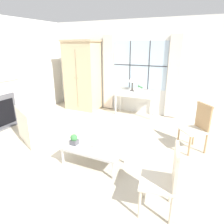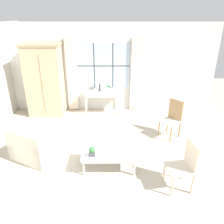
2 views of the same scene
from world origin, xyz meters
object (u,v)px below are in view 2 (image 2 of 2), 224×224
(side_chair_wooden, at_px, (173,117))
(accent_chair_wooden, at_px, (185,163))
(console_table, at_px, (104,94))
(armchair_upholstered, at_px, (37,147))
(pillar_candle, at_px, (113,153))
(potted_plant_small, at_px, (92,151))
(table_lamp, at_px, (100,80))
(potted_orchid, at_px, (108,86))
(armoire, at_px, (45,80))
(coffee_table, at_px, (109,154))

(side_chair_wooden, xyz_separation_m, accent_chair_wooden, (-0.28, -1.95, -0.02))
(console_table, bearing_deg, armchair_upholstered, -119.72)
(console_table, bearing_deg, pillar_candle, -84.72)
(potted_plant_small, height_order, pillar_candle, potted_plant_small)
(table_lamp, height_order, pillar_candle, table_lamp)
(potted_plant_small, bearing_deg, table_lamp, 89.92)
(armchair_upholstered, relative_size, potted_plant_small, 6.18)
(table_lamp, xyz_separation_m, potted_orchid, (0.25, -0.11, -0.16))
(potted_plant_small, bearing_deg, accent_chair_wooden, -15.23)
(armoire, relative_size, potted_plant_small, 11.19)
(potted_plant_small, bearing_deg, side_chair_wooden, 36.69)
(table_lamp, bearing_deg, console_table, -25.49)
(table_lamp, distance_m, accent_chair_wooden, 3.96)
(armoire, relative_size, potted_orchid, 4.64)
(armoire, xyz_separation_m, armchair_upholstered, (0.39, -2.43, -0.86))
(accent_chair_wooden, xyz_separation_m, potted_plant_small, (-1.71, 0.47, -0.06))
(armchair_upholstered, xyz_separation_m, accent_chair_wooden, (3.02, -0.96, 0.27))
(console_table, relative_size, potted_orchid, 2.52)
(armoire, bearing_deg, accent_chair_wooden, -44.88)
(side_chair_wooden, distance_m, coffee_table, 2.15)
(coffee_table, height_order, pillar_candle, pillar_candle)
(potted_orchid, xyz_separation_m, side_chair_wooden, (1.74, -1.48, -0.37))
(armoire, height_order, armchair_upholstered, armoire)
(potted_orchid, height_order, accent_chair_wooden, potted_orchid)
(side_chair_wooden, relative_size, accent_chair_wooden, 1.04)
(armchair_upholstered, bearing_deg, console_table, 60.28)
(armoire, height_order, table_lamp, armoire)
(pillar_candle, bearing_deg, potted_orchid, 93.04)
(table_lamp, distance_m, coffee_table, 3.07)
(armoire, relative_size, coffee_table, 2.00)
(console_table, xyz_separation_m, side_chair_wooden, (1.86, -1.53, -0.10))
(coffee_table, relative_size, potted_plant_small, 5.59)
(armoire, bearing_deg, side_chair_wooden, -21.41)
(accent_chair_wooden, height_order, potted_plant_small, accent_chair_wooden)
(accent_chair_wooden, distance_m, coffee_table, 1.50)
(pillar_candle, bearing_deg, coffee_table, 129.94)
(armoire, distance_m, armchair_upholstered, 2.60)
(console_table, xyz_separation_m, pillar_candle, (0.27, -2.98, -0.23))
(armoire, xyz_separation_m, potted_orchid, (1.94, 0.03, -0.20))
(armoire, height_order, pillar_candle, armoire)
(coffee_table, distance_m, pillar_candle, 0.14)
(side_chair_wooden, bearing_deg, console_table, 140.52)
(accent_chair_wooden, bearing_deg, console_table, 114.46)
(armoire, height_order, potted_orchid, armoire)
(console_table, distance_m, potted_plant_small, 3.02)
(armchair_upholstered, height_order, pillar_candle, armchair_upholstered)
(table_lamp, bearing_deg, accent_chair_wooden, -64.22)
(table_lamp, bearing_deg, armchair_upholstered, -116.93)
(armoire, distance_m, table_lamp, 1.70)
(coffee_table, bearing_deg, console_table, 94.10)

